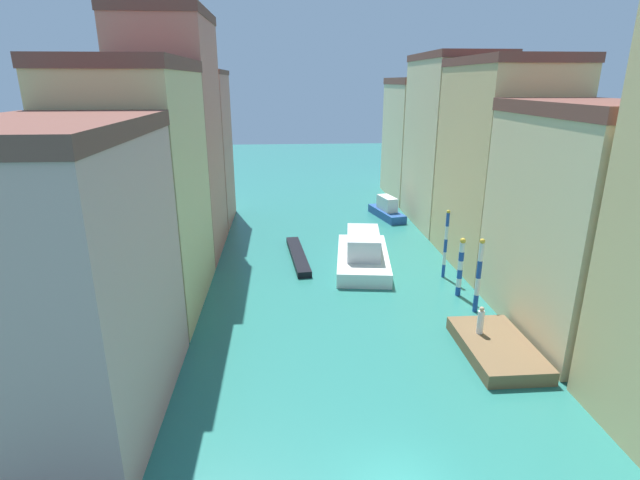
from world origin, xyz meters
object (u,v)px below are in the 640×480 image
mooring_pole_2 (446,244)px  vaporetto_white (363,253)px  motorboat_0 (387,210)px  mooring_pole_1 (460,266)px  mooring_pole_0 (479,275)px  waterfront_dock (497,348)px  person_on_dock (481,321)px  gondola_black (298,256)px

mooring_pole_2 → vaporetto_white: size_ratio=0.54×
vaporetto_white → motorboat_0: vaporetto_white is taller
mooring_pole_1 → mooring_pole_2: (0.02, 3.29, 0.52)m
mooring_pole_0 → mooring_pole_2: (-0.21, 5.77, 0.15)m
mooring_pole_0 → waterfront_dock: bearing=-98.8°
mooring_pole_0 → mooring_pole_2: bearing=92.1°
waterfront_dock → mooring_pole_2: (0.57, 10.84, 2.28)m
waterfront_dock → person_on_dock: bearing=119.8°
gondola_black → mooring_pole_1: bearing=-36.8°
person_on_dock → motorboat_0: person_on_dock is taller
mooring_pole_0 → mooring_pole_2: size_ratio=0.94×
motorboat_0 → mooring_pole_0: bearing=-87.4°
person_on_dock → vaporetto_white: 13.42m
waterfront_dock → mooring_pole_1: mooring_pole_1 is taller
mooring_pole_1 → motorboat_0: 20.17m
waterfront_dock → mooring_pole_1: 7.77m
vaporetto_white → mooring_pole_0: bearing=-55.7°
waterfront_dock → mooring_pole_2: bearing=87.0°
waterfront_dock → motorboat_0: bearing=90.5°
waterfront_dock → vaporetto_white: 14.60m
mooring_pole_0 → vaporetto_white: 10.52m
mooring_pole_0 → gondola_black: bearing=136.2°
waterfront_dock → gondola_black: 18.63m
mooring_pole_0 → motorboat_0: size_ratio=0.78×
mooring_pole_2 → gondola_black: size_ratio=0.60×
person_on_dock → motorboat_0: size_ratio=0.25×
mooring_pole_2 → person_on_dock: bearing=-96.8°
person_on_dock → vaporetto_white: vaporetto_white is taller
vaporetto_white → person_on_dock: bearing=-70.4°
waterfront_dock → mooring_pole_1: size_ratio=1.48×
mooring_pole_2 → gondola_black: 12.01m
person_on_dock → vaporetto_white: (-4.49, 12.63, -0.46)m
waterfront_dock → vaporetto_white: (-5.09, 13.67, 0.65)m
person_on_dock → gondola_black: size_ratio=0.18×
vaporetto_white → mooring_pole_1: bearing=-47.4°
mooring_pole_2 → vaporetto_white: 6.53m
vaporetto_white → motorboat_0: 14.81m
mooring_pole_1 → mooring_pole_2: mooring_pole_2 is taller
mooring_pole_1 → vaporetto_white: size_ratio=0.43×
person_on_dock → motorboat_0: (0.36, 26.62, -0.65)m
mooring_pole_1 → mooring_pole_0: bearing=-84.5°
mooring_pole_0 → motorboat_0: 22.68m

